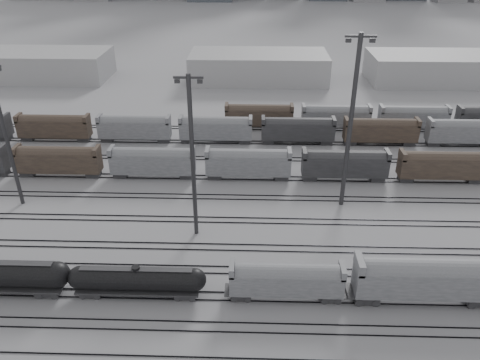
{
  "coord_description": "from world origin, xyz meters",
  "views": [
    {
      "loc": [
        8.91,
        -42.36,
        39.24
      ],
      "look_at": [
        6.81,
        23.73,
        4.0
      ],
      "focal_mm": 35.0,
      "sensor_mm": 36.0,
      "label": 1
    }
  ],
  "objects_px": {
    "hopper_car_b": "(426,277)",
    "light_mast_c": "(192,155)",
    "hopper_car_a": "(286,279)",
    "tank_car_b": "(137,280)"
  },
  "relations": [
    {
      "from": "tank_car_b",
      "to": "hopper_car_a",
      "type": "relative_size",
      "value": 1.23
    },
    {
      "from": "hopper_car_b",
      "to": "light_mast_c",
      "type": "xyz_separation_m",
      "value": [
        -28.55,
        13.46,
        8.93
      ]
    },
    {
      "from": "light_mast_c",
      "to": "hopper_car_b",
      "type": "bearing_deg",
      "value": -25.24
    },
    {
      "from": "hopper_car_a",
      "to": "light_mast_c",
      "type": "distance_m",
      "value": 20.63
    },
    {
      "from": "tank_car_b",
      "to": "hopper_car_a",
      "type": "distance_m",
      "value": 17.86
    },
    {
      "from": "tank_car_b",
      "to": "light_mast_c",
      "type": "relative_size",
      "value": 0.7
    },
    {
      "from": "tank_car_b",
      "to": "hopper_car_b",
      "type": "xyz_separation_m",
      "value": [
        34.05,
        0.0,
        1.28
      ]
    },
    {
      "from": "hopper_car_a",
      "to": "light_mast_c",
      "type": "bearing_deg",
      "value": 132.51
    },
    {
      "from": "hopper_car_a",
      "to": "light_mast_c",
      "type": "xyz_separation_m",
      "value": [
        -12.34,
        13.46,
        9.6
      ]
    },
    {
      "from": "hopper_car_b",
      "to": "light_mast_c",
      "type": "distance_m",
      "value": 32.8
    }
  ]
}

